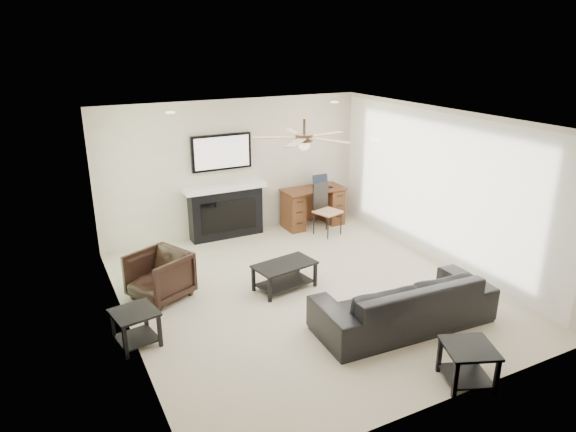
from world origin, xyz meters
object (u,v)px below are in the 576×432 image
sofa (404,301)px  coffee_table (285,276)px  armchair (160,276)px  desk (313,207)px  fireplace_unit (225,187)px

sofa → coffee_table: size_ratio=2.59×
armchair → coffee_table: bearing=46.4°
desk → coffee_table: bearing=-128.3°
desk → fireplace_unit: bearing=173.5°
fireplace_unit → desk: (1.72, -0.20, -0.57)m
coffee_table → fireplace_unit: fireplace_unit is taller
sofa → fireplace_unit: 4.11m
coffee_table → desk: size_ratio=0.74×
armchair → desk: size_ratio=0.62×
coffee_table → fireplace_unit: 2.48m
sofa → fireplace_unit: size_ratio=1.22×
coffee_table → fireplace_unit: (-0.02, 2.36, 0.75)m
coffee_table → desk: desk is taller
fireplace_unit → desk: size_ratio=1.57×
fireplace_unit → desk: fireplace_unit is taller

